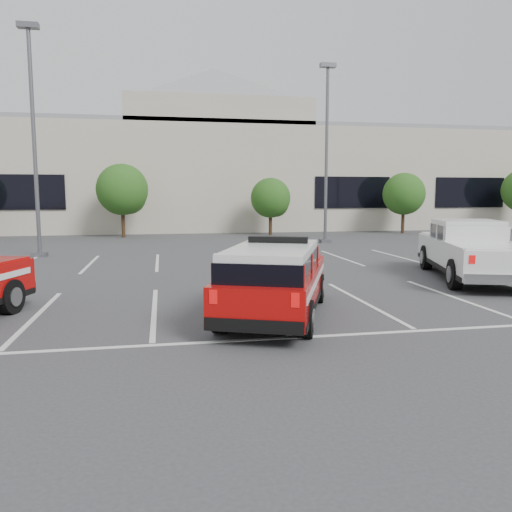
{
  "coord_description": "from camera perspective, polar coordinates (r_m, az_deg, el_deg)",
  "views": [
    {
      "loc": [
        -2.46,
        -12.13,
        2.81
      ],
      "look_at": [
        0.19,
        1.95,
        1.05
      ],
      "focal_mm": 35.0,
      "sensor_mm": 36.0,
      "label": 1
    }
  ],
  "objects": [
    {
      "name": "tree_mid_left",
      "position": [
        34.27,
        -14.89,
        7.15
      ],
      "size": [
        3.37,
        3.37,
        4.85
      ],
      "color": "#3F2B19",
      "rests_on": "ground"
    },
    {
      "name": "convention_building",
      "position": [
        44.12,
        -7.33,
        9.42
      ],
      "size": [
        60.0,
        16.99,
        13.2
      ],
      "color": "beige",
      "rests_on": "ground"
    },
    {
      "name": "fire_chief_suv",
      "position": [
        11.51,
        2.2,
        -3.32
      ],
      "size": [
        3.69,
        5.54,
        1.83
      ],
      "rotation": [
        0.0,
        0.0,
        -0.38
      ],
      "color": "#A50908",
      "rests_on": "ground"
    },
    {
      "name": "tree_right",
      "position": [
        38.42,
        16.62,
        6.65
      ],
      "size": [
        3.07,
        3.07,
        4.42
      ],
      "color": "#3F2B19",
      "rests_on": "ground"
    },
    {
      "name": "ground",
      "position": [
        12.7,
        0.79,
        -5.79
      ],
      "size": [
        120.0,
        120.0,
        0.0
      ],
      "primitive_type": "plane",
      "color": "#363639",
      "rests_on": "ground"
    },
    {
      "name": "light_pole_mid",
      "position": [
        29.78,
        8.05,
        11.51
      ],
      "size": [
        0.9,
        0.6,
        10.24
      ],
      "color": "#59595E",
      "rests_on": "ground"
    },
    {
      "name": "tree_mid_right",
      "position": [
        35.01,
        1.8,
        6.49
      ],
      "size": [
        2.77,
        2.77,
        3.99
      ],
      "color": "#3F2B19",
      "rests_on": "ground"
    },
    {
      "name": "light_pole_left",
      "position": [
        24.87,
        -24.03,
        11.89
      ],
      "size": [
        0.9,
        0.6,
        10.24
      ],
      "color": "#59595E",
      "rests_on": "ground"
    },
    {
      "name": "white_pickup",
      "position": [
        18.23,
        23.27,
        0.03
      ],
      "size": [
        4.06,
        6.73,
        1.95
      ],
      "rotation": [
        0.0,
        0.0,
        -0.31
      ],
      "color": "silver",
      "rests_on": "ground"
    },
    {
      "name": "stall_markings",
      "position": [
        17.05,
        -2.22,
        -2.47
      ],
      "size": [
        23.0,
        15.0,
        0.01
      ],
      "primitive_type": "cube",
      "color": "silver",
      "rests_on": "ground"
    }
  ]
}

